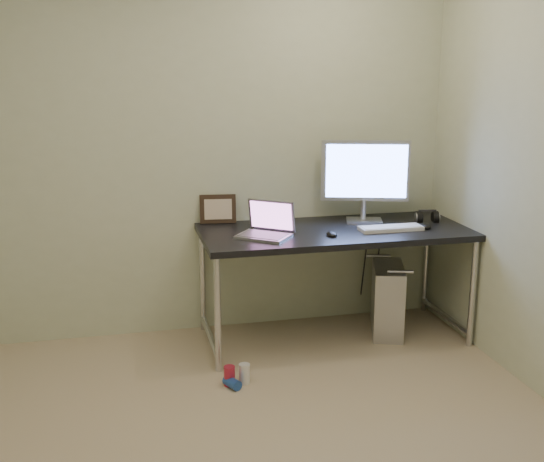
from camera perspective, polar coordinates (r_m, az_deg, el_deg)
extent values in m
cube|color=beige|center=(4.51, -6.93, 6.84)|extent=(3.50, 0.02, 2.50)
cube|color=black|center=(4.43, 5.27, -0.09)|extent=(1.73, 0.76, 0.04)
cylinder|color=silver|center=(4.04, -4.57, -7.04)|extent=(0.04, 0.04, 0.71)
cylinder|color=silver|center=(4.68, -5.84, -4.13)|extent=(0.04, 0.04, 0.71)
cylinder|color=silver|center=(4.57, 16.43, -5.08)|extent=(0.04, 0.04, 0.71)
cylinder|color=silver|center=(5.14, 12.75, -2.74)|extent=(0.04, 0.04, 0.71)
cylinder|color=silver|center=(4.46, -5.17, -8.82)|extent=(0.04, 0.68, 0.04)
cylinder|color=silver|center=(4.94, 14.29, -6.89)|extent=(0.04, 0.68, 0.04)
cube|color=#ABABB0|center=(4.72, 9.63, -5.65)|extent=(0.33, 0.49, 0.47)
cylinder|color=silver|center=(4.47, 10.69, -3.36)|extent=(0.17, 0.08, 0.02)
cylinder|color=silver|center=(4.81, 8.90, -2.07)|extent=(0.17, 0.08, 0.02)
cylinder|color=black|center=(4.93, 7.75, -2.69)|extent=(0.01, 0.16, 0.69)
cylinder|color=black|center=(4.95, 8.80, -2.90)|extent=(0.02, 0.11, 0.71)
cylinder|color=#B11E36|center=(3.98, -3.58, -12.01)|extent=(0.08, 0.08, 0.12)
cylinder|color=white|center=(4.00, -2.32, -11.84)|extent=(0.07, 0.07, 0.12)
cylinder|color=#21489D|center=(3.97, -3.35, -12.57)|extent=(0.10, 0.12, 0.06)
cube|color=silver|center=(4.20, -0.72, -0.44)|extent=(0.38, 0.36, 0.02)
cube|color=slate|center=(4.19, -0.72, -0.31)|extent=(0.33, 0.31, 0.00)
cube|color=#94949C|center=(4.28, -0.04, 1.32)|extent=(0.27, 0.22, 0.20)
cube|color=#7A4476|center=(4.27, -0.02, 1.30)|extent=(0.24, 0.20, 0.17)
cube|color=silver|center=(4.65, 7.71, 0.86)|extent=(0.27, 0.23, 0.02)
cylinder|color=silver|center=(4.65, 7.65, 1.79)|extent=(0.04, 0.04, 0.13)
cube|color=silver|center=(4.59, 7.80, 5.02)|extent=(0.57, 0.21, 0.41)
cube|color=#6B8FFF|center=(4.57, 7.91, 4.97)|extent=(0.51, 0.16, 0.35)
cube|color=silver|center=(4.44, 9.90, 0.23)|extent=(0.41, 0.13, 0.02)
ellipsoid|color=black|center=(4.55, 12.69, 0.51)|extent=(0.11, 0.14, 0.04)
ellipsoid|color=black|center=(4.25, 5.01, -0.18)|extent=(0.07, 0.10, 0.03)
cylinder|color=black|center=(4.71, 12.23, 1.06)|extent=(0.05, 0.10, 0.09)
cylinder|color=black|center=(4.76, 13.44, 1.12)|extent=(0.05, 0.10, 0.09)
cube|color=black|center=(4.72, 12.87, 1.67)|extent=(0.12, 0.04, 0.01)
cube|color=black|center=(4.57, -4.55, 1.85)|extent=(0.25, 0.10, 0.19)
cylinder|color=silver|center=(4.60, -0.45, 1.36)|extent=(0.01, 0.01, 0.10)
cylinder|color=silver|center=(4.59, -0.45, 2.08)|extent=(0.05, 0.04, 0.04)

